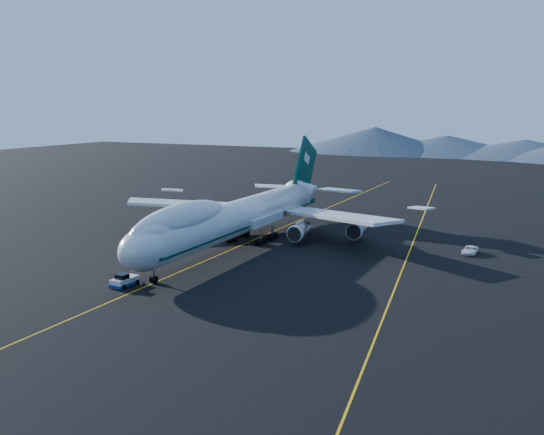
% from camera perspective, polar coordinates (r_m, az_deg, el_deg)
% --- Properties ---
extents(ground, '(500.00, 500.00, 0.00)m').
position_cam_1_polar(ground, '(114.53, -3.14, -2.73)').
color(ground, black).
rests_on(ground, ground).
extents(taxiway_line_main, '(0.25, 220.00, 0.01)m').
position_cam_1_polar(taxiway_line_main, '(114.53, -3.14, -2.72)').
color(taxiway_line_main, '#ECAF0D').
rests_on(taxiway_line_main, ground).
extents(taxiway_line_side, '(28.08, 198.09, 0.01)m').
position_cam_1_polar(taxiway_line_side, '(113.33, 12.82, -3.12)').
color(taxiway_line_side, '#ECAF0D').
rests_on(taxiway_line_side, ground).
extents(boeing_747, '(59.62, 72.43, 19.37)m').
position_cam_1_polar(boeing_747, '(113.37, -3.16, 0.14)').
color(boeing_747, silver).
rests_on(boeing_747, ground).
extents(pushback_tug, '(2.71, 4.53, 1.93)m').
position_cam_1_polar(pushback_tug, '(92.34, -13.69, -5.90)').
color(pushback_tug, silver).
rests_on(pushback_tug, ground).
extents(service_van, '(2.53, 5.07, 1.38)m').
position_cam_1_polar(service_van, '(114.16, 18.15, -2.94)').
color(service_van, white).
rests_on(service_van, ground).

